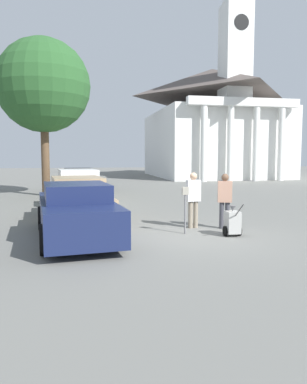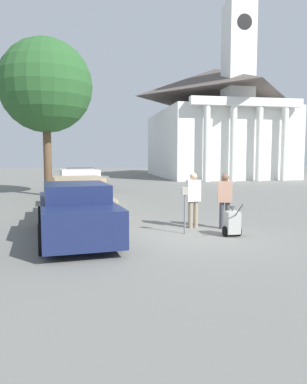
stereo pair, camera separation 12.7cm
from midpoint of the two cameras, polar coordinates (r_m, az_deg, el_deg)
ground_plane at (r=10.45m, az=5.36°, el=-6.69°), size 120.00×120.00×0.00m
parked_car_navy at (r=10.20m, az=-11.43°, el=-3.02°), size 2.35×5.07×1.49m
parked_car_tan at (r=13.15m, az=-11.20°, el=-1.18°), size 2.40×5.35×1.49m
parked_car_white at (r=16.71m, az=-11.05°, el=0.39°), size 2.32×4.94×1.62m
parked_car_cream at (r=20.30m, az=-10.94°, el=1.19°), size 2.44×4.88×1.50m
parked_car_black at (r=24.19m, az=-10.86°, el=1.82°), size 2.39×4.85×1.43m
parking_meter at (r=10.58m, az=5.15°, el=-1.41°), size 0.18×0.09×1.33m
person_worker at (r=11.47m, az=6.40°, el=-0.70°), size 0.43×0.25×1.70m
person_supervisor at (r=11.49m, az=11.13°, el=-0.85°), size 0.47×0.34×1.67m
equipment_cart at (r=10.56m, az=12.23°, el=-4.52°), size 0.48×0.99×1.00m
church at (r=40.66m, az=9.53°, el=10.69°), size 12.07×16.18×22.67m
shade_tree at (r=21.85m, az=-15.95°, el=15.25°), size 5.04×5.04×8.51m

